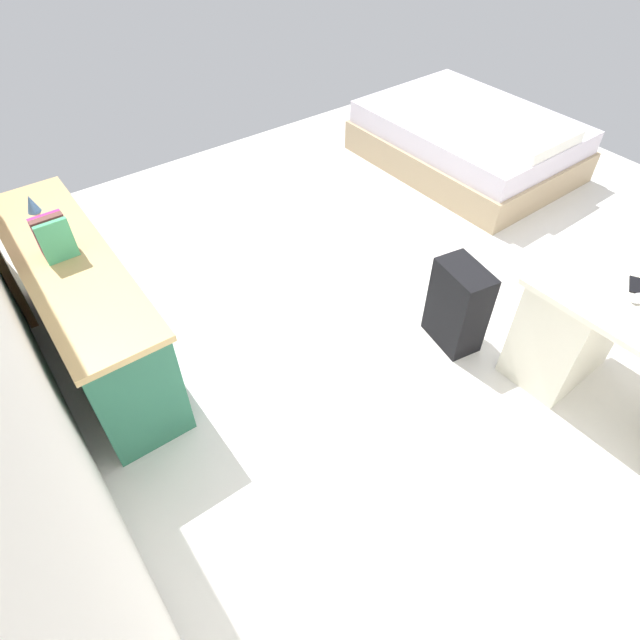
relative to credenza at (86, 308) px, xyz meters
The scene contains 8 objects.
ground_plane 2.33m from the credenza, 114.29° to the right, with size 5.96×5.96×0.00m, color silver.
credenza is the anchor object (origin of this frame).
bed 3.71m from the credenza, 85.37° to the right, with size 1.93×1.44×0.58m.
suitcase_black 2.28m from the credenza, 123.37° to the right, with size 0.36×0.22×0.59m, color black.
computer_mouse 3.06m from the credenza, 132.36° to the right, with size 0.06×0.10×0.03m, color white.
cell_phone_by_mouse 3.09m from the credenza, 130.18° to the right, with size 0.07×0.14×0.01m, color black.
book_row 0.50m from the credenza, ahead, with size 0.15×0.17×0.24m.
figurine_small 0.71m from the credenza, ahead, with size 0.08×0.08×0.11m, color #4C7FBF.
Camera 1 is at (-1.74, 2.33, 2.60)m, focal length 29.92 mm.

